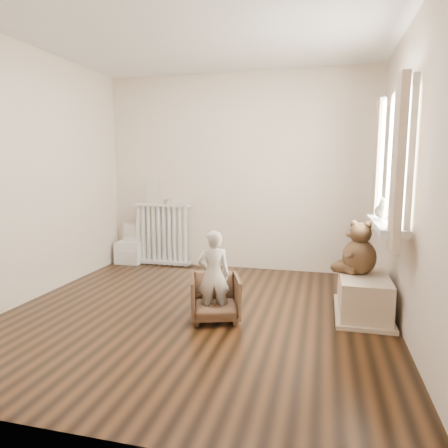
% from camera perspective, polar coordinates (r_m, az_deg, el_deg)
% --- Properties ---
extents(floor, '(3.60, 3.60, 0.01)m').
position_cam_1_polar(floor, '(3.89, -3.86, -12.61)').
color(floor, black).
rests_on(floor, ground).
extents(ceiling, '(3.60, 3.60, 0.01)m').
position_cam_1_polar(ceiling, '(3.83, -4.28, 26.74)').
color(ceiling, white).
rests_on(ceiling, ground).
extents(back_wall, '(3.60, 0.02, 2.60)m').
position_cam_1_polar(back_wall, '(5.37, 1.98, 7.37)').
color(back_wall, '#F0EBCE').
rests_on(back_wall, ground).
extents(front_wall, '(3.60, 0.02, 2.60)m').
position_cam_1_polar(front_wall, '(2.00, -20.36, 5.27)').
color(front_wall, '#F0EBCE').
rests_on(front_wall, ground).
extents(left_wall, '(0.02, 3.60, 2.60)m').
position_cam_1_polar(left_wall, '(4.53, -26.38, 6.34)').
color(left_wall, '#F0EBCE').
rests_on(left_wall, ground).
extents(right_wall, '(0.02, 3.60, 2.60)m').
position_cam_1_polar(right_wall, '(3.52, 25.22, 6.09)').
color(right_wall, '#F0EBCE').
rests_on(right_wall, ground).
extents(window, '(0.03, 0.90, 1.10)m').
position_cam_1_polar(window, '(3.80, 23.90, 8.54)').
color(window, white).
rests_on(window, right_wall).
extents(window_sill, '(0.22, 1.10, 0.06)m').
position_cam_1_polar(window_sill, '(3.83, 22.07, -0.08)').
color(window_sill, silver).
rests_on(window_sill, right_wall).
extents(curtain_left, '(0.06, 0.26, 1.30)m').
position_cam_1_polar(curtain_left, '(3.22, 23.59, 7.66)').
color(curtain_left, beige).
rests_on(curtain_left, right_wall).
extents(curtain_right, '(0.06, 0.26, 1.30)m').
position_cam_1_polar(curtain_right, '(4.35, 21.16, 7.79)').
color(curtain_right, beige).
rests_on(curtain_right, right_wall).
extents(radiator, '(0.82, 0.16, 0.86)m').
position_cam_1_polar(radiator, '(5.67, -8.91, -1.92)').
color(radiator, silver).
rests_on(radiator, floor).
extents(paper_doll, '(0.20, 0.02, 0.33)m').
position_cam_1_polar(paper_doll, '(5.64, -10.18, 4.53)').
color(paper_doll, beige).
rests_on(paper_doll, radiator).
extents(tin_a, '(0.10, 0.10, 0.06)m').
position_cam_1_polar(tin_a, '(5.57, -8.13, 3.16)').
color(tin_a, '#A59E8C').
rests_on(tin_a, radiator).
extents(toy_vanity, '(0.36, 0.26, 0.57)m').
position_cam_1_polar(toy_vanity, '(5.87, -13.37, -2.84)').
color(toy_vanity, silver).
rests_on(toy_vanity, floor).
extents(armchair, '(0.56, 0.57, 0.41)m').
position_cam_1_polar(armchair, '(3.68, -1.29, -10.44)').
color(armchair, brown).
rests_on(armchair, floor).
extents(child, '(0.34, 0.28, 0.81)m').
position_cam_1_polar(child, '(3.57, -1.51, -7.34)').
color(child, silver).
rests_on(child, armchair).
extents(toy_bench, '(0.43, 0.82, 0.38)m').
position_cam_1_polar(toy_bench, '(4.01, 19.28, -9.42)').
color(toy_bench, beige).
rests_on(toy_bench, floor).
extents(teddy_bear, '(0.49, 0.44, 0.49)m').
position_cam_1_polar(teddy_bear, '(3.94, 18.86, -2.65)').
color(teddy_bear, '#382415').
rests_on(teddy_bear, toy_bench).
extents(plush_cat, '(0.24, 0.28, 0.21)m').
position_cam_1_polar(plush_cat, '(3.92, 21.80, 2.04)').
color(plush_cat, slate).
rests_on(plush_cat, window_sill).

